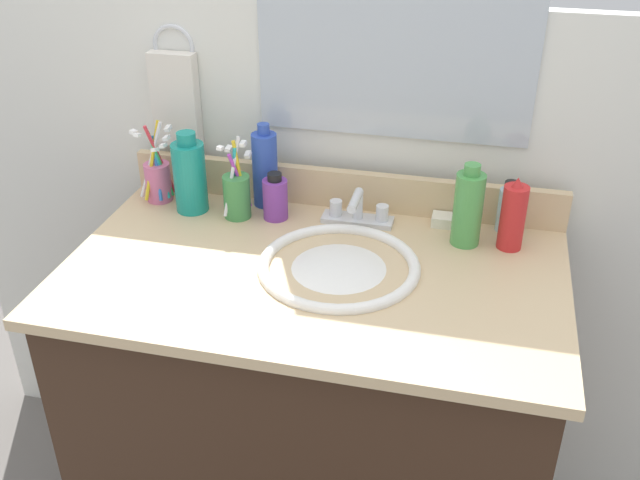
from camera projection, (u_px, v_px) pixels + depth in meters
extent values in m
cube|color=#382316|center=(314.00, 428.00, 1.68)|extent=(0.97, 0.55, 0.82)
cube|color=#D1B284|center=(313.00, 274.00, 1.47)|extent=(1.01, 0.60, 0.02)
cube|color=#D1B284|center=(342.00, 189.00, 1.69)|extent=(1.01, 0.02, 0.09)
cube|color=silver|center=(346.00, 262.00, 1.86)|extent=(2.11, 0.04, 1.30)
cube|color=#B2BCC6|center=(397.00, 8.00, 1.50)|extent=(0.60, 0.01, 0.56)
torus|color=silver|center=(174.00, 46.00, 1.66)|extent=(0.10, 0.01, 0.10)
cube|color=silver|center=(176.00, 99.00, 1.70)|extent=(0.11, 0.04, 0.22)
torus|color=white|center=(339.00, 266.00, 1.47)|extent=(0.33, 0.33, 0.02)
ellipsoid|color=white|center=(339.00, 285.00, 1.49)|extent=(0.28, 0.28, 0.11)
cylinder|color=#B2B5BA|center=(338.00, 299.00, 1.51)|extent=(0.04, 0.04, 0.01)
cube|color=silver|center=(358.00, 220.00, 1.64)|extent=(0.16, 0.05, 0.01)
cylinder|color=silver|center=(358.00, 206.00, 1.62)|extent=(0.02, 0.02, 0.06)
cylinder|color=silver|center=(355.00, 200.00, 1.58)|extent=(0.02, 0.09, 0.02)
cylinder|color=silver|center=(334.00, 208.00, 1.64)|extent=(0.03, 0.03, 0.04)
cylinder|color=silver|center=(382.00, 213.00, 1.61)|extent=(0.03, 0.03, 0.04)
cylinder|color=#4C9E4C|center=(468.00, 210.00, 1.52)|extent=(0.06, 0.06, 0.16)
cylinder|color=#4C9E4C|center=(472.00, 170.00, 1.48)|extent=(0.03, 0.03, 0.02)
cylinder|color=#2D4CB2|center=(265.00, 170.00, 1.68)|extent=(0.06, 0.06, 0.17)
cylinder|color=#2D4CB2|center=(263.00, 129.00, 1.63)|extent=(0.03, 0.03, 0.02)
cylinder|color=red|center=(513.00, 218.00, 1.51)|extent=(0.05, 0.05, 0.14)
cone|color=red|center=(518.00, 182.00, 1.47)|extent=(0.03, 0.03, 0.02)
cylinder|color=#7A3899|center=(275.00, 199.00, 1.64)|extent=(0.06, 0.06, 0.09)
cylinder|color=black|center=(275.00, 177.00, 1.61)|extent=(0.03, 0.03, 0.02)
cylinder|color=silver|center=(508.00, 210.00, 1.58)|extent=(0.05, 0.05, 0.10)
cylinder|color=black|center=(512.00, 186.00, 1.56)|extent=(0.03, 0.03, 0.02)
cylinder|color=teal|center=(190.00, 178.00, 1.65)|extent=(0.07, 0.07, 0.16)
cylinder|color=teal|center=(186.00, 138.00, 1.61)|extent=(0.04, 0.04, 0.03)
cylinder|color=#3F8C47|center=(237.00, 197.00, 1.64)|extent=(0.06, 0.06, 0.10)
cylinder|color=yellow|center=(240.00, 176.00, 1.62)|extent=(0.02, 0.02, 0.17)
cube|color=white|center=(243.00, 144.00, 1.59)|extent=(0.01, 0.02, 0.01)
cylinder|color=white|center=(232.00, 177.00, 1.61)|extent=(0.04, 0.05, 0.18)
cube|color=white|center=(220.00, 148.00, 1.56)|extent=(0.01, 0.02, 0.01)
cylinder|color=#26B2B2|center=(234.00, 179.00, 1.63)|extent=(0.03, 0.03, 0.16)
cube|color=white|center=(229.00, 149.00, 1.60)|extent=(0.01, 0.02, 0.01)
cylinder|color=#B23FBF|center=(240.00, 181.00, 1.63)|extent=(0.04, 0.05, 0.15)
cube|color=white|center=(248.00, 154.00, 1.62)|extent=(0.01, 0.02, 0.02)
cylinder|color=#D16693|center=(158.00, 182.00, 1.72)|extent=(0.06, 0.06, 0.09)
cylinder|color=blue|center=(157.00, 168.00, 1.69)|extent=(0.03, 0.05, 0.15)
cube|color=white|center=(155.00, 150.00, 1.64)|extent=(0.01, 0.02, 0.02)
cylinder|color=#26B2B2|center=(160.00, 168.00, 1.69)|extent=(0.04, 0.02, 0.15)
cube|color=white|center=(163.00, 146.00, 1.65)|extent=(0.01, 0.02, 0.01)
cylinder|color=green|center=(161.00, 164.00, 1.69)|extent=(0.05, 0.01, 0.16)
cube|color=white|center=(166.00, 138.00, 1.66)|extent=(0.01, 0.02, 0.01)
cylinder|color=white|center=(151.00, 160.00, 1.68)|extent=(0.06, 0.04, 0.18)
cube|color=white|center=(133.00, 132.00, 1.64)|extent=(0.01, 0.02, 0.01)
cylinder|color=yellow|center=(152.00, 161.00, 1.68)|extent=(0.03, 0.07, 0.18)
cube|color=white|center=(138.00, 135.00, 1.62)|extent=(0.01, 0.02, 0.02)
cylinder|color=#D8333F|center=(160.00, 160.00, 1.69)|extent=(0.05, 0.04, 0.18)
cube|color=white|center=(168.00, 128.00, 1.67)|extent=(0.01, 0.02, 0.01)
cube|color=white|center=(446.00, 220.00, 1.62)|extent=(0.06, 0.04, 0.02)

